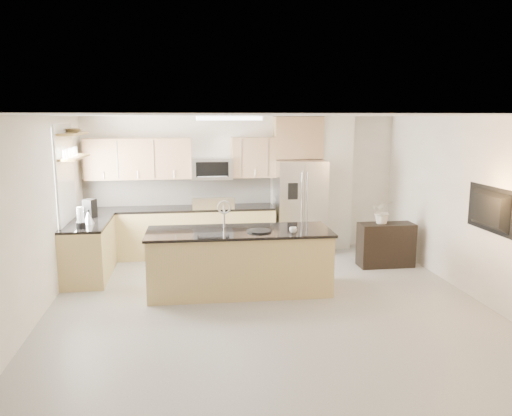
{
  "coord_description": "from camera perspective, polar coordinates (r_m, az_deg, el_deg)",
  "views": [
    {
      "loc": [
        -1.08,
        -6.31,
        2.57
      ],
      "look_at": [
        -0.01,
        1.3,
        1.17
      ],
      "focal_mm": 35.0,
      "sensor_mm": 36.0,
      "label": 1
    }
  ],
  "objects": [
    {
      "name": "window",
      "position": [
        8.43,
        -21.01,
        3.34
      ],
      "size": [
        0.04,
        1.15,
        1.65
      ],
      "color": "white",
      "rests_on": "wall_left"
    },
    {
      "name": "bowl",
      "position": [
        8.59,
        -20.14,
        8.41
      ],
      "size": [
        0.4,
        0.4,
        0.09
      ],
      "primitive_type": "imported",
      "rotation": [
        0.0,
        0.0,
        0.12
      ],
      "color": "silver",
      "rests_on": "shelf_upper"
    },
    {
      "name": "coffee_maker",
      "position": [
        8.81,
        -18.46,
        -0.08
      ],
      "size": [
        0.22,
        0.24,
        0.31
      ],
      "color": "black",
      "rests_on": "left_counter"
    },
    {
      "name": "credenza",
      "position": [
        9.03,
        14.62,
        -4.09
      ],
      "size": [
        0.95,
        0.4,
        0.76
      ],
      "primitive_type": "cube",
      "rotation": [
        0.0,
        0.0,
        -0.0
      ],
      "color": "black",
      "rests_on": "floor"
    },
    {
      "name": "back_counter",
      "position": [
        9.48,
        -8.71,
        -2.61
      ],
      "size": [
        3.55,
        0.66,
        1.44
      ],
      "color": "tan",
      "rests_on": "floor"
    },
    {
      "name": "wall_front",
      "position": [
        3.49,
        10.81,
        -11.28
      ],
      "size": [
        6.0,
        0.02,
        2.6
      ],
      "primitive_type": "cube",
      "color": "white",
      "rests_on": "floor"
    },
    {
      "name": "ceiling",
      "position": [
        6.41,
        1.71,
        10.54
      ],
      "size": [
        6.0,
        6.5,
        0.02
      ],
      "primitive_type": "cube",
      "color": "white",
      "rests_on": "wall_back"
    },
    {
      "name": "television",
      "position": [
        7.4,
        24.73,
        -0.16
      ],
      "size": [
        0.14,
        1.08,
        0.62
      ],
      "primitive_type": "imported",
      "rotation": [
        0.0,
        0.0,
        1.57
      ],
      "color": "black",
      "rests_on": "wall_right"
    },
    {
      "name": "shelf_lower",
      "position": [
        8.48,
        -20.15,
        5.46
      ],
      "size": [
        0.3,
        1.2,
        0.04
      ],
      "primitive_type": "cube",
      "color": "olive",
      "rests_on": "wall_left"
    },
    {
      "name": "shelf_upper",
      "position": [
        8.46,
        -20.3,
        7.96
      ],
      "size": [
        0.3,
        1.2,
        0.04
      ],
      "primitive_type": "cube",
      "color": "olive",
      "rests_on": "wall_left"
    },
    {
      "name": "wall_left",
      "position": [
        6.72,
        -24.46,
        -1.55
      ],
      "size": [
        0.02,
        6.5,
        2.6
      ],
      "primitive_type": "cube",
      "color": "white",
      "rests_on": "floor"
    },
    {
      "name": "refrigerator",
      "position": [
        9.58,
        5.01,
        0.15
      ],
      "size": [
        0.92,
        0.78,
        1.78
      ],
      "color": "silver",
      "rests_on": "floor"
    },
    {
      "name": "wall_right",
      "position": [
        7.63,
        24.47,
        -0.24
      ],
      "size": [
        0.02,
        6.5,
        2.6
      ],
      "primitive_type": "cube",
      "color": "white",
      "rests_on": "floor"
    },
    {
      "name": "blender",
      "position": [
        7.98,
        -19.4,
        -1.2
      ],
      "size": [
        0.14,
        0.14,
        0.33
      ],
      "color": "black",
      "rests_on": "left_counter"
    },
    {
      "name": "floor",
      "position": [
        6.9,
        1.6,
        -11.58
      ],
      "size": [
        6.5,
        6.5,
        0.0
      ],
      "primitive_type": "plane",
      "color": "#A8A6A0",
      "rests_on": "ground"
    },
    {
      "name": "island",
      "position": [
        7.46,
        -1.91,
        -6.06
      ],
      "size": [
        2.73,
        1.04,
        1.36
      ],
      "rotation": [
        0.0,
        0.0,
        -0.02
      ],
      "color": "tan",
      "rests_on": "floor"
    },
    {
      "name": "wall_back",
      "position": [
        9.71,
        -1.57,
        2.77
      ],
      "size": [
        6.0,
        0.02,
        2.6
      ],
      "primitive_type": "cube",
      "color": "white",
      "rests_on": "floor"
    },
    {
      "name": "cup",
      "position": [
        7.19,
        4.26,
        -2.53
      ],
      "size": [
        0.14,
        0.14,
        0.09
      ],
      "primitive_type": "imported",
      "rotation": [
        0.0,
        0.0,
        -0.35
      ],
      "color": "white",
      "rests_on": "island"
    },
    {
      "name": "upper_cabinets",
      "position": [
        9.43,
        -9.39,
        5.62
      ],
      "size": [
        3.5,
        0.33,
        0.75
      ],
      "color": "tan",
      "rests_on": "wall_back"
    },
    {
      "name": "left_counter",
      "position": [
        8.58,
        -18.53,
        -4.49
      ],
      "size": [
        0.66,
        1.5,
        0.92
      ],
      "color": "tan",
      "rests_on": "floor"
    },
    {
      "name": "partition_column",
      "position": [
        9.93,
        9.03,
        2.81
      ],
      "size": [
        0.6,
        0.3,
        2.6
      ],
      "primitive_type": "cube",
      "color": "silver",
      "rests_on": "floor"
    },
    {
      "name": "flower_vase",
      "position": [
        8.87,
        14.34,
        0.26
      ],
      "size": [
        0.69,
        0.65,
        0.63
      ],
      "primitive_type": "imported",
      "rotation": [
        0.0,
        0.0,
        -0.33
      ],
      "color": "beige",
      "rests_on": "credenza"
    },
    {
      "name": "platter",
      "position": [
        7.25,
        0.36,
        -2.64
      ],
      "size": [
        0.39,
        0.39,
        0.02
      ],
      "primitive_type": "cylinder",
      "rotation": [
        0.0,
        0.0,
        -0.09
      ],
      "color": "black",
      "rests_on": "island"
    },
    {
      "name": "kettle",
      "position": [
        8.29,
        -18.61,
        -1.03
      ],
      "size": [
        0.18,
        0.18,
        0.23
      ],
      "color": "silver",
      "rests_on": "left_counter"
    },
    {
      "name": "microwave",
      "position": [
        9.42,
        -5.08,
        4.52
      ],
      "size": [
        0.76,
        0.4,
        0.4
      ],
      "color": "silver",
      "rests_on": "upper_cabinets"
    },
    {
      "name": "ceiling_fixture",
      "position": [
        7.94,
        -3.16,
        10.19
      ],
      "size": [
        1.0,
        0.5,
        0.06
      ],
      "primitive_type": "cube",
      "color": "white",
      "rests_on": "ceiling"
    },
    {
      "name": "range",
      "position": [
        9.48,
        -4.93,
        -2.53
      ],
      "size": [
        0.76,
        0.64,
        1.14
      ],
      "color": "black",
      "rests_on": "floor"
    }
  ]
}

